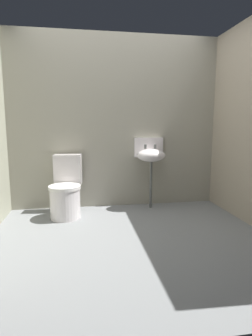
# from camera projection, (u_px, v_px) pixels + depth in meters

# --- Properties ---
(ground_plane) EXTENTS (3.33, 2.81, 0.08)m
(ground_plane) POSITION_uv_depth(u_px,v_px,m) (131.00, 242.00, 2.87)
(ground_plane) COLOR slate
(wall_back) EXTENTS (3.33, 0.10, 2.41)m
(wall_back) POSITION_uv_depth(u_px,v_px,m) (115.00, 123.00, 3.90)
(wall_back) COLOR #9C9786
(wall_back) RESTS_ON ground
(toilet_near_wall) EXTENTS (0.44, 0.63, 0.78)m
(toilet_near_wall) POSITION_uv_depth(u_px,v_px,m) (66.00, 192.00, 3.54)
(toilet_near_wall) COLOR white
(toilet_near_wall) RESTS_ON ground
(sink) EXTENTS (0.42, 0.35, 0.99)m
(sink) POSITION_uv_depth(u_px,v_px,m) (151.00, 155.00, 3.84)
(sink) COLOR #535654
(sink) RESTS_ON ground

